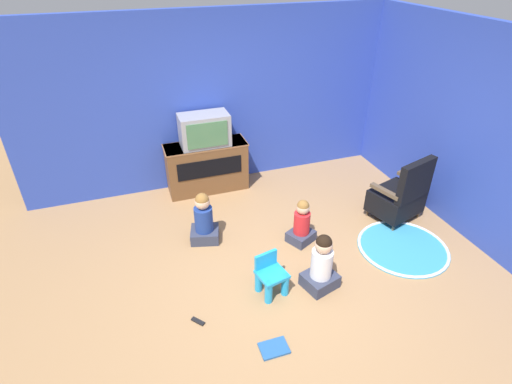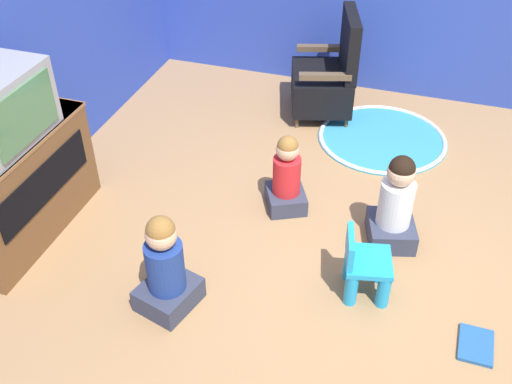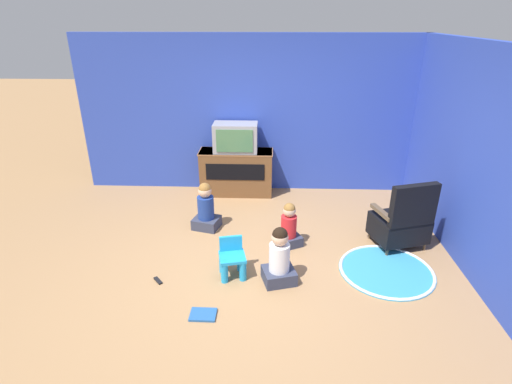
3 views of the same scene
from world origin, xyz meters
name	(u,v)px [view 2 (image 2 of 3)]	position (x,y,z in m)	size (l,w,h in m)	color
ground_plane	(344,259)	(0.00, 0.00, 0.00)	(30.00, 30.00, 0.00)	#9E754C
tv_cabinet	(20,186)	(-0.40, 2.19, 0.39)	(1.22, 0.44, 0.76)	brown
black_armchair	(328,77)	(1.89, 0.56, 0.36)	(0.77, 0.69, 0.95)	brown
yellow_kid_chair	(365,268)	(-0.25, -0.16, 0.20)	(0.35, 0.34, 0.46)	#1E99DB
play_mat	(382,138)	(1.59, -0.02, 0.01)	(1.12, 1.12, 0.04)	teal
child_watching_left	(166,269)	(-0.73, 0.97, 0.30)	(0.42, 0.39, 0.69)	#33384C
child_watching_center	(395,206)	(0.29, -0.26, 0.30)	(0.43, 0.40, 0.70)	#33384C
child_watching_right	(287,177)	(0.43, 0.54, 0.26)	(0.40, 0.38, 0.61)	#33384C
book	(476,345)	(-0.49, -0.87, 0.01)	(0.27, 0.20, 0.02)	#235699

